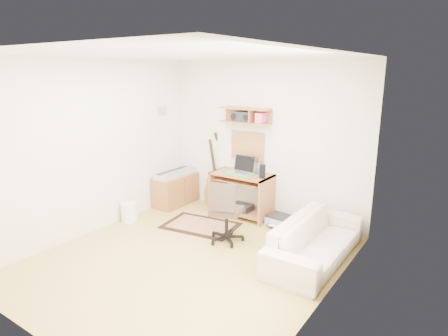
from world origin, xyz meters
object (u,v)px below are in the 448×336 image
Objects in this scene: desk at (242,195)px; cabinet at (176,190)px; task_chair at (227,211)px; printer at (281,220)px; sofa at (316,233)px.

desk is 1.35m from cabinet.
printer is (0.39, 0.99, -0.38)m from task_chair.
printer is (0.74, -0.00, -0.29)m from desk.
cabinet is 0.48× the size of sofa.
cabinet is at bearing -171.19° from printer.
task_chair is 2.27× the size of printer.
cabinet is 3.02m from sofa.
task_chair reaches higher than sofa.
desk is at bearing -176.11° from printer.
desk is 1.11× the size of cabinet.
cabinet reaches higher than printer.
sofa is at bearing -25.44° from desk.
desk reaches higher than printer.
cabinet is (-1.69, 0.81, -0.19)m from task_chair.
desk is at bearing 94.11° from task_chair.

